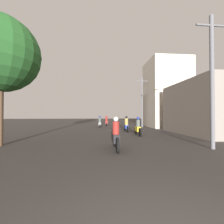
# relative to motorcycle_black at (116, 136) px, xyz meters

# --- Properties ---
(motorcycle_black) EXTENTS (0.60, 2.09, 1.57)m
(motorcycle_black) POSITION_rel_motorcycle_black_xyz_m (0.00, 0.00, 0.00)
(motorcycle_black) COLOR black
(motorcycle_black) RESTS_ON ground_plane
(motorcycle_yellow) EXTENTS (0.60, 1.92, 1.50)m
(motorcycle_yellow) POSITION_rel_motorcycle_black_xyz_m (2.33, 4.59, -0.02)
(motorcycle_yellow) COLOR black
(motorcycle_yellow) RESTS_ON ground_plane
(motorcycle_blue) EXTENTS (0.60, 1.98, 1.53)m
(motorcycle_blue) POSITION_rel_motorcycle_black_xyz_m (1.91, 7.38, -0.02)
(motorcycle_blue) COLOR black
(motorcycle_blue) RESTS_ON ground_plane
(motorcycle_silver) EXTENTS (0.60, 1.90, 1.49)m
(motorcycle_silver) POSITION_rel_motorcycle_black_xyz_m (-0.65, 12.74, -0.04)
(motorcycle_silver) COLOR black
(motorcycle_silver) RESTS_ON ground_plane
(motorcycle_red) EXTENTS (0.60, 1.97, 1.50)m
(motorcycle_red) POSITION_rel_motorcycle_black_xyz_m (0.37, 15.18, -0.03)
(motorcycle_red) COLOR black
(motorcycle_red) RESTS_ON ground_plane
(building_right_near) EXTENTS (4.09, 7.04, 4.48)m
(building_right_near) POSITION_rel_motorcycle_black_xyz_m (8.21, 4.94, 1.61)
(building_right_near) COLOR gray
(building_right_near) RESTS_ON ground_plane
(building_right_far) EXTENTS (5.02, 5.07, 8.85)m
(building_right_far) POSITION_rel_motorcycle_black_xyz_m (8.27, 12.18, 3.80)
(building_right_far) COLOR beige
(building_right_far) RESTS_ON ground_plane
(utility_pole_near) EXTENTS (1.60, 0.20, 6.57)m
(utility_pole_near) POSITION_rel_motorcycle_black_xyz_m (4.71, -0.37, 2.81)
(utility_pole_near) COLOR slate
(utility_pole_near) RESTS_ON ground_plane
(utility_pole_far) EXTENTS (1.60, 0.20, 6.62)m
(utility_pole_far) POSITION_rel_motorcycle_black_xyz_m (4.91, 12.10, 2.84)
(utility_pole_far) COLOR slate
(utility_pole_far) RESTS_ON ground_plane
(street_tree) EXTENTS (4.07, 4.07, 6.97)m
(street_tree) POSITION_rel_motorcycle_black_xyz_m (-6.11, 1.32, 4.28)
(street_tree) COLOR brown
(street_tree) RESTS_ON ground_plane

